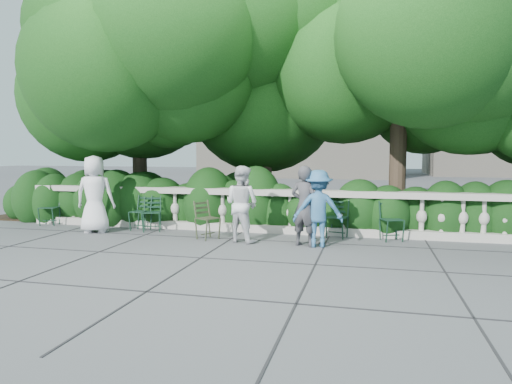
% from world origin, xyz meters
% --- Properties ---
extents(ground, '(90.00, 90.00, 0.00)m').
position_xyz_m(ground, '(0.00, 0.00, 0.00)').
color(ground, '#494B50').
rests_on(ground, ground).
extents(balustrade, '(12.00, 0.44, 1.00)m').
position_xyz_m(balustrade, '(0.00, 1.80, 0.49)').
color(balustrade, '#9E998E').
rests_on(balustrade, ground).
extents(shrub_hedge, '(15.00, 2.60, 1.70)m').
position_xyz_m(shrub_hedge, '(0.00, 3.00, 0.00)').
color(shrub_hedge, black).
rests_on(shrub_hedge, ground).
extents(tree_canopy, '(15.04, 6.52, 6.78)m').
position_xyz_m(tree_canopy, '(0.69, 3.19, 3.96)').
color(tree_canopy, '#3F3023').
rests_on(tree_canopy, ground).
extents(chair_a, '(0.52, 0.55, 0.84)m').
position_xyz_m(chair_a, '(-5.48, 1.32, 0.00)').
color(chair_a, black).
rests_on(chair_a, ground).
extents(chair_b, '(0.58, 0.61, 0.84)m').
position_xyz_m(chair_b, '(-2.51, 1.12, 0.00)').
color(chair_b, black).
rests_on(chair_b, ground).
extents(chair_c, '(0.50, 0.53, 0.84)m').
position_xyz_m(chair_c, '(-2.90, 1.16, 0.00)').
color(chair_c, black).
rests_on(chair_c, ground).
extents(chair_d, '(0.55, 0.58, 0.84)m').
position_xyz_m(chair_d, '(1.64, 1.35, 0.00)').
color(chair_d, black).
rests_on(chair_d, ground).
extents(chair_f, '(0.59, 0.61, 0.84)m').
position_xyz_m(chair_f, '(2.86, 1.28, 0.00)').
color(chair_f, black).
rests_on(chair_f, ground).
extents(chair_weathered, '(0.64, 0.62, 0.84)m').
position_xyz_m(chair_weathered, '(-0.85, 0.60, 0.00)').
color(chair_weathered, black).
rests_on(chair_weathered, ground).
extents(person_businessman, '(0.97, 0.74, 1.77)m').
position_xyz_m(person_businessman, '(-3.76, 0.81, 0.89)').
color(person_businessman, white).
rests_on(person_businessman, ground).
extents(person_woman_grey, '(0.67, 0.54, 1.59)m').
position_xyz_m(person_woman_grey, '(1.12, 0.47, 0.79)').
color(person_woman_grey, '#3A393E').
rests_on(person_woman_grey, ground).
extents(person_casual_man, '(0.92, 0.82, 1.57)m').
position_xyz_m(person_casual_man, '(-0.20, 0.59, 0.79)').
color(person_casual_man, silver).
rests_on(person_casual_man, ground).
extents(person_older_blue, '(1.05, 0.71, 1.50)m').
position_xyz_m(person_older_blue, '(1.38, 0.47, 0.75)').
color(person_older_blue, '#2E5F8A').
rests_on(person_older_blue, ground).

